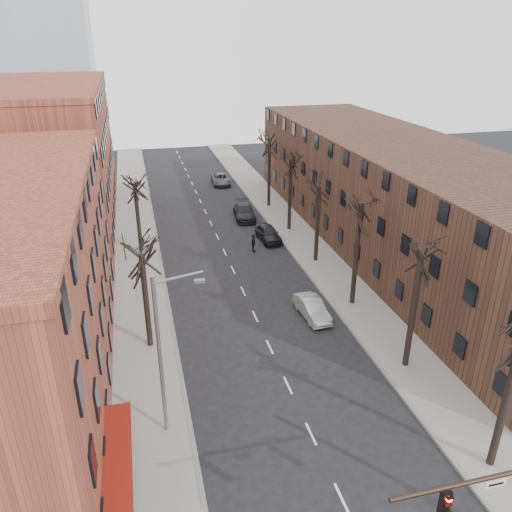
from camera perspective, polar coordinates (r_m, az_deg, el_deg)
sidewalk_left at (r=49.18m, az=-13.47°, el=0.98°), size 4.00×90.00×0.15m
sidewalk_right at (r=51.56m, az=4.54°, el=2.70°), size 4.00×90.00×0.15m
building_left_far at (r=56.35m, az=-22.68°, el=10.17°), size 12.00×28.00×14.00m
building_right at (r=48.79m, az=15.62°, el=6.73°), size 12.00×50.00×10.00m
awning_left at (r=25.13m, az=-14.84°, el=-25.76°), size 1.20×7.00×0.15m
tree_right_a at (r=28.20m, az=25.11°, el=-20.84°), size 5.20×5.20×10.00m
tree_right_b at (r=33.01m, az=16.64°, el=-11.97°), size 5.20×5.20×10.80m
tree_right_c at (r=38.89m, az=10.89°, el=-5.40°), size 5.20×5.20×11.60m
tree_right_d at (r=45.42m, az=6.80°, el=-0.59°), size 5.20×5.20×10.00m
tree_right_e at (r=52.36m, az=3.78°, el=2.98°), size 5.20×5.20×10.80m
tree_right_f at (r=59.56m, az=1.46°, el=5.69°), size 5.20×5.20×11.60m
tree_left_a at (r=34.15m, az=-11.93°, el=-10.06°), size 5.20×5.20×9.50m
tree_left_b at (r=48.28m, az=-12.95°, el=0.49°), size 5.20×5.20×9.50m
streetlight at (r=24.72m, az=-10.59°, el=-10.54°), size 2.45×0.22×9.03m
silver_sedan at (r=36.49m, az=6.42°, el=-5.97°), size 1.69×4.19×1.35m
parked_car_near at (r=49.38m, az=1.42°, el=2.62°), size 2.04×4.52×1.50m
parked_car_mid at (r=55.46m, az=-1.35°, el=5.09°), size 2.56×5.38×1.51m
parked_car_far at (r=68.68m, az=-4.05°, el=8.77°), size 2.51×5.04×1.37m
pedestrian_crossing at (r=46.69m, az=-0.30°, el=1.49°), size 0.49×1.06×1.77m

